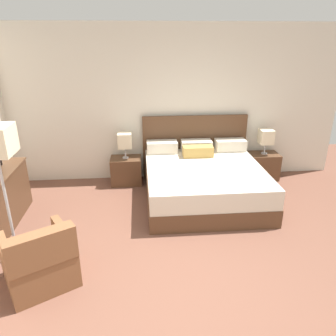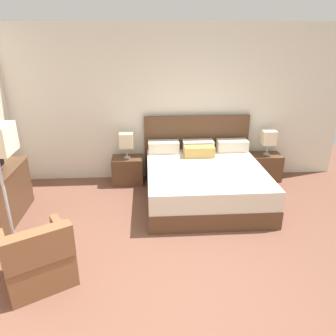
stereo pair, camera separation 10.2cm
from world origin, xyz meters
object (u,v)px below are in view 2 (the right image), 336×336
(table_lamp_left, at_px, (126,140))
(armchair_by_window, at_px, (38,259))
(nightstand_left, at_px, (128,170))
(bed, at_px, (204,180))
(table_lamp_right, at_px, (268,138))
(nightstand_right, at_px, (265,167))

(table_lamp_left, height_order, armchair_by_window, table_lamp_left)
(nightstand_left, height_order, armchair_by_window, armchair_by_window)
(bed, bearing_deg, nightstand_left, 151.01)
(table_lamp_right, height_order, armchair_by_window, table_lamp_right)
(bed, height_order, table_lamp_right, bed)
(bed, xyz_separation_m, nightstand_right, (1.28, 0.71, -0.08))
(table_lamp_left, distance_m, armchair_by_window, 2.77)
(bed, xyz_separation_m, nightstand_left, (-1.28, 0.71, -0.08))
(table_lamp_right, xyz_separation_m, armchair_by_window, (-3.41, -2.58, -0.53))
(nightstand_left, relative_size, table_lamp_right, 1.19)
(bed, relative_size, nightstand_left, 3.62)
(bed, xyz_separation_m, table_lamp_right, (1.28, 0.71, 0.49))
(nightstand_right, bearing_deg, armchair_by_window, -142.87)
(nightstand_right, distance_m, table_lamp_left, 2.63)
(bed, distance_m, table_lamp_right, 1.55)
(nightstand_right, height_order, armchair_by_window, armchair_by_window)
(nightstand_left, height_order, table_lamp_left, table_lamp_left)
(bed, relative_size, armchair_by_window, 2.13)
(bed, relative_size, nightstand_right, 3.62)
(nightstand_right, xyz_separation_m, armchair_by_window, (-3.41, -2.58, 0.04))
(table_lamp_left, height_order, table_lamp_right, same)
(nightstand_left, height_order, nightstand_right, same)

